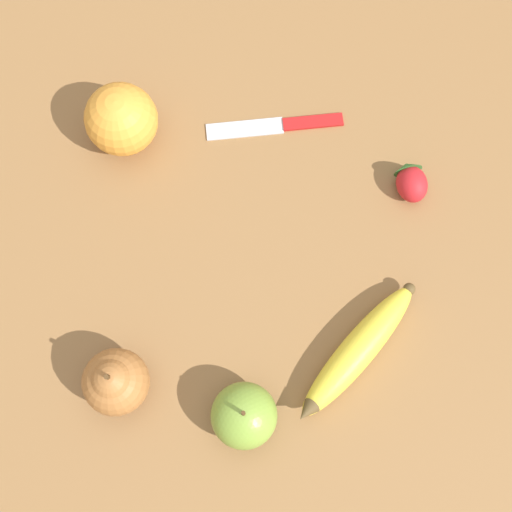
{
  "coord_description": "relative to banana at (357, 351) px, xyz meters",
  "views": [
    {
      "loc": [
        -0.06,
        -0.2,
        0.8
      ],
      "look_at": [
        0.04,
        -0.0,
        0.03
      ],
      "focal_mm": 50.0,
      "sensor_mm": 36.0,
      "label": 1
    }
  ],
  "objects": [
    {
      "name": "strawberry",
      "position": [
        0.15,
        0.15,
        0.0
      ],
      "size": [
        0.05,
        0.06,
        0.04
      ],
      "rotation": [
        0.0,
        0.0,
        1.35
      ],
      "color": "red",
      "rests_on": "ground_plane"
    },
    {
      "name": "ground_plane",
      "position": [
        -0.09,
        0.14,
        -0.02
      ],
      "size": [
        3.0,
        3.0,
        0.0
      ],
      "primitive_type": "plane",
      "color": "olive"
    },
    {
      "name": "pear",
      "position": [
        -0.25,
        0.08,
        0.02
      ],
      "size": [
        0.07,
        0.07,
        0.09
      ],
      "color": "#A36633",
      "rests_on": "ground_plane"
    },
    {
      "name": "apple",
      "position": [
        -0.14,
        -0.01,
        0.01
      ],
      "size": [
        0.07,
        0.07,
        0.08
      ],
      "color": "olive",
      "rests_on": "ground_plane"
    },
    {
      "name": "paring_knife",
      "position": [
        0.04,
        0.29,
        -0.01
      ],
      "size": [
        0.17,
        0.07,
        0.01
      ],
      "rotation": [
        0.0,
        0.0,
        1.25
      ],
      "color": "silver",
      "rests_on": "ground_plane"
    },
    {
      "name": "banana",
      "position": [
        0.0,
        0.0,
        0.0
      ],
      "size": [
        0.19,
        0.11,
        0.04
      ],
      "rotation": [
        0.0,
        0.0,
        3.57
      ],
      "color": "yellow",
      "rests_on": "ground_plane"
    },
    {
      "name": "orange",
      "position": [
        -0.13,
        0.36,
        0.03
      ],
      "size": [
        0.09,
        0.09,
        0.09
      ],
      "color": "orange",
      "rests_on": "ground_plane"
    }
  ]
}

